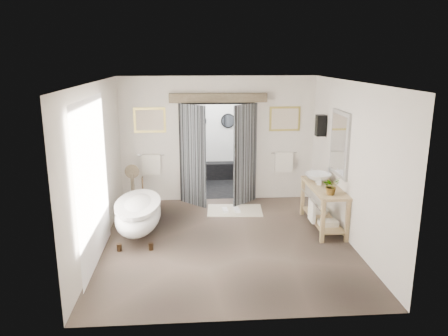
{
  "coord_description": "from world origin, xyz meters",
  "views": [
    {
      "loc": [
        -0.59,
        -7.46,
        3.32
      ],
      "look_at": [
        0.0,
        0.6,
        1.25
      ],
      "focal_mm": 35.0,
      "sensor_mm": 36.0,
      "label": 1
    }
  ],
  "objects": [
    {
      "name": "basin",
      "position": [
        1.92,
        0.86,
        0.94
      ],
      "size": [
        0.63,
        0.63,
        0.18
      ],
      "primitive_type": "imported",
      "rotation": [
        0.0,
        0.0,
        -0.21
      ],
      "color": "white",
      "rests_on": "vanity"
    },
    {
      "name": "ground_plane",
      "position": [
        0.0,
        0.0,
        0.0
      ],
      "size": [
        5.0,
        5.0,
        0.0
      ],
      "primitive_type": "plane",
      "color": "brown"
    },
    {
      "name": "pedestal_mirror",
      "position": [
        -1.91,
        1.8,
        0.45
      ],
      "size": [
        0.31,
        0.2,
        1.06
      ],
      "color": "brown",
      "rests_on": "ground_plane"
    },
    {
      "name": "vanity",
      "position": [
        1.95,
        0.56,
        0.51
      ],
      "size": [
        0.57,
        1.6,
        0.85
      ],
      "color": "tan",
      "rests_on": "ground_plane"
    },
    {
      "name": "shower_room",
      "position": [
        0.0,
        3.99,
        0.91
      ],
      "size": [
        2.22,
        2.01,
        2.51
      ],
      "color": "black",
      "rests_on": "ground_plane"
    },
    {
      "name": "room_shell",
      "position": [
        -0.04,
        -0.11,
        1.86
      ],
      "size": [
        4.52,
        5.02,
        2.91
      ],
      "color": "beige",
      "rests_on": "ground_plane"
    },
    {
      "name": "slippers",
      "position": [
        0.23,
        1.58,
        0.04
      ],
      "size": [
        0.38,
        0.29,
        0.05
      ],
      "color": "white",
      "rests_on": "rug"
    },
    {
      "name": "rug",
      "position": [
        0.31,
        1.64,
        0.01
      ],
      "size": [
        1.25,
        0.88,
        0.01
      ],
      "primitive_type": "cube",
      "rotation": [
        0.0,
        0.0,
        -0.07
      ],
      "color": "beige",
      "rests_on": "ground_plane"
    },
    {
      "name": "soap_bottle_a",
      "position": [
        1.9,
        0.69,
        0.95
      ],
      "size": [
        0.11,
        0.12,
        0.2
      ],
      "primitive_type": "imported",
      "rotation": [
        0.0,
        0.0,
        -0.38
      ],
      "color": "gray",
      "rests_on": "vanity"
    },
    {
      "name": "plant",
      "position": [
        1.94,
        0.05,
        1.02
      ],
      "size": [
        0.38,
        0.36,
        0.33
      ],
      "primitive_type": "imported",
      "rotation": [
        0.0,
        0.0,
        0.43
      ],
      "color": "gray",
      "rests_on": "vanity"
    },
    {
      "name": "clawfoot_tub",
      "position": [
        -1.63,
        0.4,
        0.45
      ],
      "size": [
        0.84,
        1.88,
        0.92
      ],
      "color": "#3E2B19",
      "rests_on": "ground_plane"
    },
    {
      "name": "soap_bottle_b",
      "position": [
        1.9,
        1.29,
        0.93
      ],
      "size": [
        0.16,
        0.16,
        0.17
      ],
      "primitive_type": "imported",
      "rotation": [
        0.0,
        0.0,
        -0.25
      ],
      "color": "gray",
      "rests_on": "vanity"
    },
    {
      "name": "back_wall_dressing",
      "position": [
        0.0,
        2.32,
        1.56
      ],
      "size": [
        3.82,
        0.7,
        2.52
      ],
      "color": "black",
      "rests_on": "ground_plane"
    }
  ]
}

